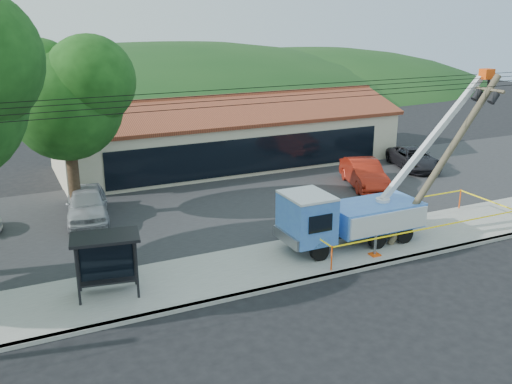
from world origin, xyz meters
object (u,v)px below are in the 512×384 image
object	(u,v)px
utility_truck	(349,214)
car_red	(363,188)
bus_shelter	(106,250)
car_dark	(413,170)
leaning_pole	(450,151)
car_silver	(89,221)

from	to	relation	value
utility_truck	car_red	world-z (taller)	utility_truck
utility_truck	bus_shelter	size ratio (longest dim) A/B	4.02
utility_truck	bus_shelter	bearing A→B (deg)	-179.35
bus_shelter	car_red	world-z (taller)	bus_shelter
utility_truck	car_red	distance (m)	9.11
car_red	car_dark	size ratio (longest dim) A/B	1.00
leaning_pole	bus_shelter	size ratio (longest dim) A/B	2.82
leaning_pole	car_silver	xyz separation A→B (m)	(-14.28, 8.94, -4.04)
car_silver	car_red	world-z (taller)	car_silver
utility_truck	car_silver	size ratio (longest dim) A/B	2.15
bus_shelter	car_dark	size ratio (longest dim) A/B	0.53
car_silver	car_red	size ratio (longest dim) A/B	1.00
car_silver	utility_truck	bearing A→B (deg)	-31.16
bus_shelter	utility_truck	bearing A→B (deg)	10.17
leaning_pole	car_silver	distance (m)	17.33
leaning_pole	bus_shelter	xyz separation A→B (m)	(-14.93, 0.71, -2.24)
leaning_pole	bus_shelter	world-z (taller)	leaning_pole
car_silver	car_dark	distance (m)	20.82
bus_shelter	car_silver	distance (m)	8.45
car_red	car_dark	xyz separation A→B (m)	(5.34, 1.97, 0.00)
car_dark	utility_truck	bearing A→B (deg)	-125.80
utility_truck	car_red	xyz separation A→B (m)	(5.75, 6.90, -1.52)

